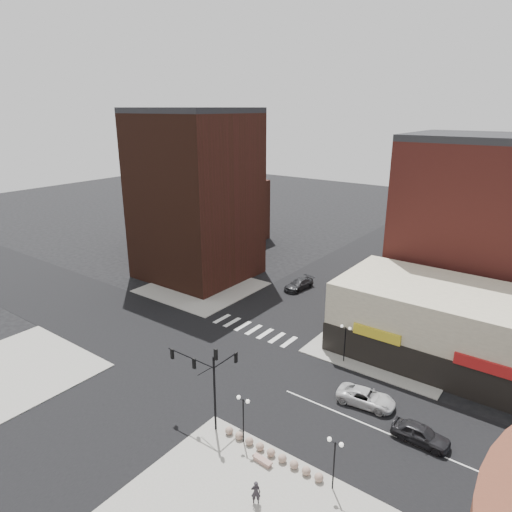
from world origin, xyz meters
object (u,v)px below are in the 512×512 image
Objects in this scene: white_suv at (366,397)px; street_lamp_se_a at (243,408)px; street_lamp_se_b at (335,452)px; pedestrian at (256,492)px; traffic_signal at (208,373)px; stone_bench at (262,461)px; dark_sedan_north at (299,284)px; street_lamp_ne at (345,334)px; dark_sedan_east at (421,434)px.

street_lamp_se_a is at bearing 144.14° from white_suv.
pedestrian is (-3.62, -4.23, -2.27)m from street_lamp_se_b.
traffic_signal reaches higher than stone_bench.
street_lamp_se_a reaches higher than dark_sedan_north.
stone_bench is at bearing -55.79° from dark_sedan_north.
street_lamp_se_a is at bearing -58.96° from dark_sedan_north.
street_lamp_se_a reaches higher than pedestrian.
dark_sedan_north is at bearing 134.75° from street_lamp_ne.
street_lamp_se_a is 1.00× the size of street_lamp_ne.
street_lamp_ne is 2.46× the size of stone_bench.
dark_sedan_north is (-19.42, 20.09, 0.04)m from white_suv.
street_lamp_se_a is 14.51m from dark_sedan_east.
white_suv is at bearing -38.77° from dark_sedan_north.
dark_sedan_north is at bearing 113.83° from street_lamp_se_a.
dark_sedan_east is (5.56, -2.01, 0.06)m from white_suv.
white_suv is at bearing 61.01° from street_lamp_se_a.
dark_sedan_east is 33.35m from dark_sedan_north.
street_lamp_se_b reaches higher than white_suv.
street_lamp_se_a is (3.76, -0.17, -1.67)m from traffic_signal.
street_lamp_ne reaches higher than stone_bench.
traffic_signal reaches higher than dark_sedan_east.
street_lamp_se_a and street_lamp_ne have the same top height.
street_lamp_se_a reaches higher than white_suv.
street_lamp_se_a is at bearing -93.58° from street_lamp_ne.
street_lamp_se_a is 8.00m from street_lamp_se_b.
traffic_signal is 10.06m from pedestrian.
street_lamp_se_b is at bearing -66.37° from street_lamp_ne.
pedestrian reaches higher than stone_bench.
street_lamp_ne is (-7.00, 16.00, 0.00)m from street_lamp_se_b.
street_lamp_se_b is 6.02m from pedestrian.
street_lamp_se_b is 2.46× the size of stone_bench.
pedestrian is at bearing -28.40° from traffic_signal.
stone_bench is (-8.83, -9.58, -0.46)m from dark_sedan_east.
pedestrian is at bearing -44.03° from street_lamp_se_a.
dark_sedan_east is at bearing 36.90° from street_lamp_se_a.
traffic_signal reaches higher than white_suv.
street_lamp_se_b is 1.00× the size of street_lamp_ne.
street_lamp_se_b is 9.57m from dark_sedan_east.
stone_bench is (16.14, -31.68, -0.44)m from dark_sedan_north.
pedestrian reaches higher than white_suv.
traffic_signal is 16.62m from street_lamp_ne.
street_lamp_se_b is (11.76, -0.17, -1.67)m from traffic_signal.
street_lamp_se_a is at bearing 127.43° from dark_sedan_east.
traffic_signal is 14.81m from white_suv.
street_lamp_se_b is 0.90× the size of dark_sedan_east.
traffic_signal is at bearing 130.38° from white_suv.
dark_sedan_north is at bearing 107.78° from traffic_signal.
street_lamp_se_a is at bearing 162.74° from stone_bench.
traffic_signal is 17.86m from dark_sedan_east.
dark_sedan_north reaches higher than white_suv.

